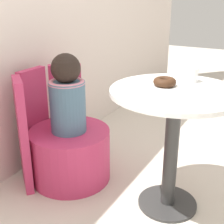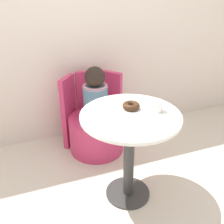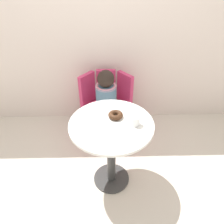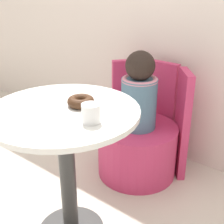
# 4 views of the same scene
# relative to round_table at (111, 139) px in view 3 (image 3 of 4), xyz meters

# --- Properties ---
(ground_plane) EXTENTS (12.00, 12.00, 0.00)m
(ground_plane) POSITION_rel_round_table_xyz_m (-0.10, -0.03, -0.55)
(ground_plane) COLOR beige
(back_wall) EXTENTS (6.00, 0.06, 2.40)m
(back_wall) POSITION_rel_round_table_xyz_m (-0.10, 1.10, 0.65)
(back_wall) COLOR silver
(back_wall) RESTS_ON ground_plane
(round_table) EXTENTS (0.71, 0.71, 0.74)m
(round_table) POSITION_rel_round_table_xyz_m (0.00, 0.00, 0.00)
(round_table) COLOR #333333
(round_table) RESTS_ON ground_plane
(tub_chair) EXTENTS (0.54, 0.54, 0.36)m
(tub_chair) POSITION_rel_round_table_xyz_m (-0.04, 0.69, -0.37)
(tub_chair) COLOR #C63360
(tub_chair) RESTS_ON ground_plane
(booth_backrest) EXTENTS (0.64, 0.24, 0.74)m
(booth_backrest) POSITION_rel_round_table_xyz_m (-0.04, 0.92, -0.18)
(booth_backrest) COLOR #C63360
(booth_backrest) RESTS_ON ground_plane
(child_figure) EXTENTS (0.23, 0.23, 0.51)m
(child_figure) POSITION_rel_round_table_xyz_m (-0.04, 0.69, 0.05)
(child_figure) COLOR slate
(child_figure) RESTS_ON tub_chair
(donut) EXTENTS (0.13, 0.13, 0.05)m
(donut) POSITION_rel_round_table_xyz_m (0.04, 0.08, 0.20)
(donut) COLOR #3D2314
(donut) RESTS_ON round_table
(cup) EXTENTS (0.08, 0.08, 0.08)m
(cup) POSITION_rel_round_table_xyz_m (0.19, -0.02, 0.22)
(cup) COLOR white
(cup) RESTS_ON round_table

